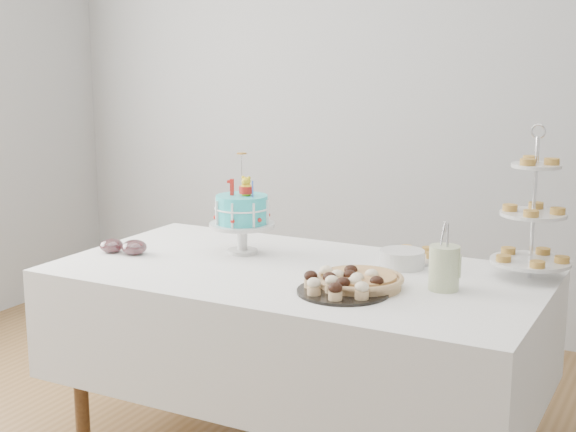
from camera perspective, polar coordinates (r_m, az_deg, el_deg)
The scene contains 11 objects.
walls at distance 2.82m, azimuth -2.15°, elevation 6.14°, with size 5.04×4.04×2.70m.
table at distance 3.25m, azimuth 0.61°, elevation -7.72°, with size 1.92×1.02×0.77m.
birthday_cake at distance 3.43m, azimuth -3.28°, elevation -0.75°, with size 0.28×0.28×0.43m.
cupcake_tray at distance 2.88m, azimuth 3.96°, elevation -4.77°, with size 0.34×0.34×0.08m.
pie at distance 2.95m, azimuth 5.13°, elevation -4.58°, with size 0.32×0.32×0.05m.
tiered_stand at distance 3.16m, azimuth 17.04°, elevation 0.07°, with size 0.30×0.30×0.59m.
plate_stack at distance 3.25m, azimuth 8.11°, elevation -3.02°, with size 0.18×0.18×0.07m.
pastry_plate at distance 3.39m, azimuth 9.01°, elevation -2.73°, with size 0.26×0.26×0.04m.
jam_bowl_a at distance 3.48m, azimuth -10.87°, elevation -2.21°, with size 0.11×0.11×0.06m.
jam_bowl_b at distance 3.54m, azimuth -12.44°, elevation -2.09°, with size 0.10×0.10×0.06m.
utensil_pitcher at distance 2.96m, azimuth 11.05°, elevation -3.51°, with size 0.12×0.11×0.25m.
Camera 1 is at (1.40, -2.43, 1.61)m, focal length 50.00 mm.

